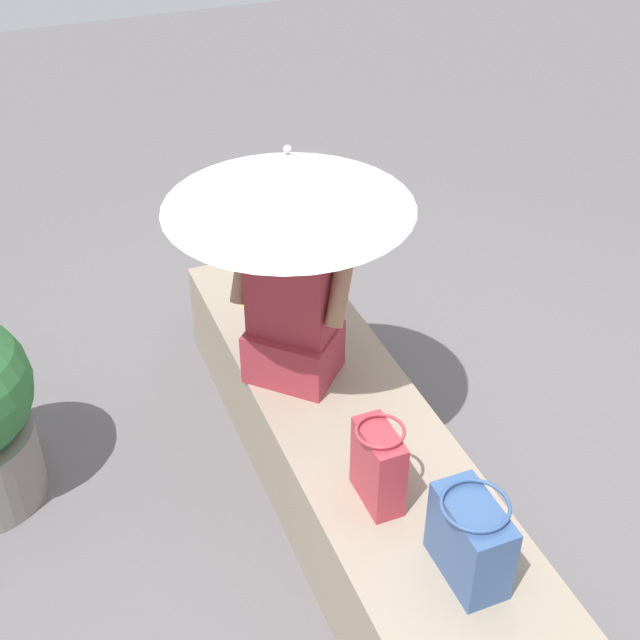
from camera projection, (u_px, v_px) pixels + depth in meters
ground_plane at (345, 493)px, 3.62m from camera, size 14.00×14.00×0.00m
stone_bench at (346, 453)px, 3.48m from camera, size 2.47×0.62×0.46m
person_seated at (292, 294)px, 3.31m from camera, size 0.47×0.47×0.90m
parasol at (288, 181)px, 2.99m from camera, size 0.91×0.91×1.02m
handbag_black at (470, 539)px, 2.64m from camera, size 0.29×0.21×0.31m
tote_bag_canvas at (378, 465)px, 2.89m from camera, size 0.22×0.17×0.32m
magazine at (273, 306)px, 3.92m from camera, size 0.33×0.28×0.01m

